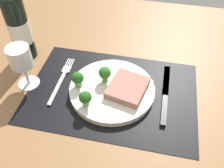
{
  "coord_description": "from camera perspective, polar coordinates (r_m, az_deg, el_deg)",
  "views": [
    {
      "loc": [
        9.42,
        -44.67,
        51.7
      ],
      "look_at": [
        -0.27,
        1.38,
        1.9
      ],
      "focal_mm": 38.92,
      "sensor_mm": 36.0,
      "label": 1
    }
  ],
  "objects": [
    {
      "name": "ground_plane",
      "position": [
        0.7,
        -0.02,
        -2.75
      ],
      "size": [
        140.0,
        110.0,
        3.0
      ],
      "primitive_type": "cube",
      "color": "brown"
    },
    {
      "name": "plate",
      "position": [
        0.68,
        -0.02,
        -1.32
      ],
      "size": [
        23.84,
        23.84,
        1.6
      ],
      "primitive_type": "cylinder",
      "color": "silver",
      "rests_on": "placemat"
    },
    {
      "name": "wine_glass",
      "position": [
        0.69,
        -20.64,
        5.33
      ],
      "size": [
        6.29,
        6.29,
        13.06
      ],
      "color": "silver",
      "rests_on": "ground_plane"
    },
    {
      "name": "knife",
      "position": [
        0.68,
        12.36,
        -3.15
      ],
      "size": [
        1.8,
        23.0,
        0.8
      ],
      "rotation": [
        0.0,
        0.0,
        0.04
      ],
      "color": "black",
      "rests_on": "placemat"
    },
    {
      "name": "wine_bottle",
      "position": [
        0.8,
        -21.01,
        12.25
      ],
      "size": [
        6.55,
        6.55,
        28.49
      ],
      "color": "black",
      "rests_on": "ground_plane"
    },
    {
      "name": "broccoli_near_fork",
      "position": [
        0.62,
        -6.29,
        -3.27
      ],
      "size": [
        3.27,
        3.27,
        4.62
      ],
      "color": "#6B994C",
      "rests_on": "plate"
    },
    {
      "name": "broccoli_back_left",
      "position": [
        0.67,
        -1.72,
        2.53
      ],
      "size": [
        3.45,
        3.45,
        4.93
      ],
      "color": "#6B994C",
      "rests_on": "plate"
    },
    {
      "name": "placemat",
      "position": [
        0.69,
        -0.02,
        -1.85
      ],
      "size": [
        47.13,
        32.25,
        0.3
      ],
      "primitive_type": "cube",
      "color": "black",
      "rests_on": "ground_plane"
    },
    {
      "name": "steak",
      "position": [
        0.67,
        3.76,
        -0.62
      ],
      "size": [
        11.73,
        12.66,
        2.05
      ],
      "primitive_type": "cube",
      "rotation": [
        0.0,
        0.0,
        -0.23
      ],
      "color": "#9E6B5B",
      "rests_on": "plate"
    },
    {
      "name": "fork",
      "position": [
        0.73,
        -11.76,
        1.08
      ],
      "size": [
        2.4,
        19.2,
        0.5
      ],
      "rotation": [
        0.0,
        0.0,
        -0.05
      ],
      "color": "silver",
      "rests_on": "placemat"
    },
    {
      "name": "broccoli_front_edge",
      "position": [
        0.67,
        -8.08,
        1.23
      ],
      "size": [
        3.34,
        3.34,
        4.76
      ],
      "color": "#6B994C",
      "rests_on": "plate"
    }
  ]
}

